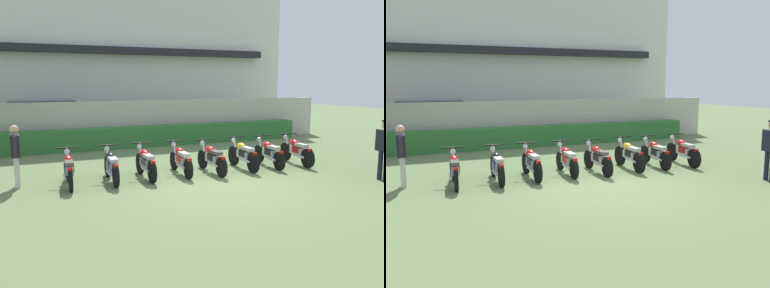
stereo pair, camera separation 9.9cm
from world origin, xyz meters
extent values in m
plane|color=#607547|center=(0.00, 0.00, 0.00)|extent=(60.00, 60.00, 0.00)
cube|color=silver|center=(0.00, 14.34, 3.86)|extent=(19.48, 6.00, 7.72)
cube|color=black|center=(0.00, 11.09, 4.25)|extent=(16.36, 0.50, 0.36)
cube|color=#BCB7A8|center=(0.00, 7.79, 0.95)|extent=(18.50, 0.30, 1.89)
cube|color=#337033|center=(0.00, 7.09, 0.42)|extent=(14.80, 0.70, 0.85)
cube|color=black|center=(-3.63, 9.57, 0.74)|extent=(4.52, 1.90, 1.00)
cube|color=#2D333D|center=(-3.83, 9.57, 1.57)|extent=(2.72, 1.73, 0.65)
cylinder|color=black|center=(-2.04, 10.48, 0.34)|extent=(0.68, 0.23, 0.68)
cylinder|color=black|center=(-2.06, 8.63, 0.34)|extent=(0.68, 0.23, 0.68)
cylinder|color=black|center=(-5.19, 10.51, 0.34)|extent=(0.68, 0.23, 0.68)
cylinder|color=black|center=(-5.21, 8.66, 0.34)|extent=(0.68, 0.23, 0.68)
cylinder|color=black|center=(-3.59, 2.22, 0.30)|extent=(0.12, 0.60, 0.59)
cylinder|color=black|center=(-3.65, 1.02, 0.30)|extent=(0.12, 0.60, 0.59)
cube|color=silver|center=(-3.62, 1.57, 0.45)|extent=(0.23, 0.61, 0.22)
ellipsoid|color=red|center=(-3.61, 1.74, 0.68)|extent=(0.24, 0.45, 0.22)
cube|color=#4C4742|center=(-3.63, 1.34, 0.66)|extent=(0.23, 0.53, 0.10)
cube|color=red|center=(-3.65, 0.92, 0.58)|extent=(0.10, 0.08, 0.08)
cylinder|color=silver|center=(-3.59, 2.13, 0.62)|extent=(0.06, 0.23, 0.65)
cylinder|color=black|center=(-3.60, 2.04, 0.94)|extent=(0.60, 0.07, 0.04)
sphere|color=silver|center=(-3.59, 2.24, 0.80)|extent=(0.14, 0.14, 0.14)
cylinder|color=silver|center=(-3.75, 1.33, 0.32)|extent=(0.10, 0.55, 0.07)
cube|color=navy|center=(-3.62, 1.52, 0.50)|extent=(0.26, 0.37, 0.20)
cylinder|color=black|center=(-2.49, 2.25, 0.30)|extent=(0.11, 0.60, 0.60)
cylinder|color=black|center=(-2.53, 1.00, 0.30)|extent=(0.11, 0.60, 0.60)
cube|color=silver|center=(-2.52, 1.58, 0.45)|extent=(0.22, 0.61, 0.22)
ellipsoid|color=black|center=(-2.51, 1.75, 0.68)|extent=(0.23, 0.45, 0.22)
cube|color=#B2ADA3|center=(-2.52, 1.35, 0.66)|extent=(0.22, 0.53, 0.10)
cube|color=red|center=(-2.54, 0.90, 0.58)|extent=(0.10, 0.08, 0.08)
cylinder|color=silver|center=(-2.50, 2.16, 0.62)|extent=(0.06, 0.23, 0.65)
cylinder|color=black|center=(-2.50, 2.07, 0.94)|extent=(0.60, 0.05, 0.04)
sphere|color=silver|center=(-2.49, 2.27, 0.80)|extent=(0.14, 0.14, 0.14)
cylinder|color=silver|center=(-2.64, 1.33, 0.32)|extent=(0.09, 0.55, 0.07)
cube|color=navy|center=(-2.52, 1.53, 0.50)|extent=(0.25, 0.37, 0.20)
cylinder|color=black|center=(-1.54, 2.25, 0.31)|extent=(0.09, 0.61, 0.61)
cylinder|color=black|center=(-1.55, 1.04, 0.31)|extent=(0.09, 0.61, 0.61)
cube|color=silver|center=(-1.54, 1.59, 0.46)|extent=(0.20, 0.60, 0.22)
ellipsoid|color=red|center=(-1.54, 1.76, 0.69)|extent=(0.22, 0.44, 0.22)
cube|color=#B2ADA3|center=(-1.55, 1.36, 0.67)|extent=(0.20, 0.52, 0.10)
cube|color=red|center=(-1.55, 0.94, 0.59)|extent=(0.10, 0.08, 0.08)
cylinder|color=silver|center=(-1.54, 2.16, 0.63)|extent=(0.05, 0.23, 0.65)
cylinder|color=black|center=(-1.54, 2.07, 0.95)|extent=(0.60, 0.04, 0.04)
sphere|color=silver|center=(-1.54, 2.27, 0.81)|extent=(0.14, 0.14, 0.14)
cylinder|color=silver|center=(-1.67, 1.34, 0.33)|extent=(0.07, 0.55, 0.07)
cube|color=black|center=(-1.54, 1.54, 0.51)|extent=(0.24, 0.36, 0.20)
cylinder|color=black|center=(-0.42, 2.36, 0.28)|extent=(0.12, 0.57, 0.56)
cylinder|color=black|center=(-0.48, 1.08, 0.28)|extent=(0.12, 0.57, 0.56)
cube|color=silver|center=(-0.46, 1.67, 0.43)|extent=(0.23, 0.61, 0.22)
ellipsoid|color=red|center=(-0.45, 1.84, 0.66)|extent=(0.24, 0.45, 0.22)
cube|color=beige|center=(-0.47, 1.44, 0.64)|extent=(0.22, 0.53, 0.10)
cube|color=red|center=(-0.49, 0.98, 0.56)|extent=(0.10, 0.08, 0.08)
cylinder|color=silver|center=(-0.43, 2.27, 0.60)|extent=(0.06, 0.23, 0.65)
cylinder|color=black|center=(-0.43, 2.18, 0.92)|extent=(0.60, 0.06, 0.04)
sphere|color=silver|center=(-0.42, 2.38, 0.78)|extent=(0.14, 0.14, 0.14)
cylinder|color=silver|center=(-0.59, 1.42, 0.30)|extent=(0.09, 0.55, 0.07)
cube|color=#A51414|center=(-0.46, 1.62, 0.48)|extent=(0.26, 0.37, 0.20)
cylinder|color=black|center=(0.47, 2.19, 0.29)|extent=(0.09, 0.58, 0.58)
cylinder|color=black|center=(0.46, 0.89, 0.29)|extent=(0.09, 0.58, 0.58)
cube|color=silver|center=(0.47, 1.49, 0.44)|extent=(0.20, 0.60, 0.22)
ellipsoid|color=red|center=(0.47, 1.66, 0.67)|extent=(0.22, 0.44, 0.22)
cube|color=#4C4742|center=(0.47, 1.26, 0.65)|extent=(0.20, 0.52, 0.10)
cube|color=red|center=(0.46, 0.79, 0.57)|extent=(0.10, 0.08, 0.08)
cylinder|color=silver|center=(0.47, 2.10, 0.61)|extent=(0.05, 0.23, 0.65)
cylinder|color=black|center=(0.47, 2.01, 0.93)|extent=(0.60, 0.04, 0.04)
sphere|color=silver|center=(0.47, 2.21, 0.79)|extent=(0.14, 0.14, 0.14)
cylinder|color=silver|center=(0.35, 1.24, 0.31)|extent=(0.07, 0.55, 0.07)
cube|color=black|center=(0.47, 1.44, 0.49)|extent=(0.24, 0.36, 0.20)
cylinder|color=black|center=(1.61, 2.23, 0.31)|extent=(0.11, 0.63, 0.63)
cylinder|color=black|center=(1.56, 0.98, 0.31)|extent=(0.11, 0.63, 0.63)
cube|color=silver|center=(1.58, 1.55, 0.46)|extent=(0.22, 0.61, 0.22)
ellipsoid|color=yellow|center=(1.59, 1.72, 0.69)|extent=(0.23, 0.45, 0.22)
cube|color=#B2ADA3|center=(1.58, 1.32, 0.67)|extent=(0.22, 0.53, 0.10)
cube|color=red|center=(1.56, 0.88, 0.59)|extent=(0.10, 0.08, 0.08)
cylinder|color=silver|center=(1.60, 2.14, 0.63)|extent=(0.06, 0.23, 0.65)
cylinder|color=black|center=(1.60, 2.05, 0.95)|extent=(0.60, 0.06, 0.04)
sphere|color=silver|center=(1.61, 2.25, 0.81)|extent=(0.14, 0.14, 0.14)
cylinder|color=silver|center=(1.46, 1.31, 0.33)|extent=(0.09, 0.55, 0.07)
cube|color=black|center=(1.58, 1.50, 0.51)|extent=(0.25, 0.37, 0.20)
cylinder|color=black|center=(2.59, 2.25, 0.29)|extent=(0.14, 0.59, 0.59)
cylinder|color=black|center=(2.49, 0.97, 0.29)|extent=(0.14, 0.59, 0.59)
cube|color=silver|center=(2.53, 1.56, 0.44)|extent=(0.25, 0.61, 0.22)
ellipsoid|color=red|center=(2.55, 1.73, 0.67)|extent=(0.25, 0.46, 0.22)
cube|color=#B2ADA3|center=(2.52, 1.33, 0.65)|extent=(0.24, 0.53, 0.10)
cube|color=red|center=(2.48, 0.87, 0.57)|extent=(0.11, 0.09, 0.08)
cylinder|color=silver|center=(2.58, 2.16, 0.61)|extent=(0.07, 0.23, 0.65)
cylinder|color=black|center=(2.57, 2.07, 0.93)|extent=(0.60, 0.08, 0.04)
sphere|color=silver|center=(2.59, 2.27, 0.79)|extent=(0.14, 0.14, 0.14)
cylinder|color=silver|center=(2.40, 1.32, 0.31)|extent=(0.11, 0.55, 0.07)
cube|color=black|center=(2.53, 1.51, 0.49)|extent=(0.27, 0.38, 0.20)
cylinder|color=black|center=(3.62, 2.18, 0.31)|extent=(0.14, 0.62, 0.62)
cylinder|color=black|center=(3.52, 0.90, 0.31)|extent=(0.14, 0.62, 0.62)
cube|color=silver|center=(3.56, 1.49, 0.46)|extent=(0.24, 0.61, 0.22)
ellipsoid|color=red|center=(3.58, 1.66, 0.69)|extent=(0.25, 0.46, 0.22)
cube|color=#B2ADA3|center=(3.55, 1.26, 0.67)|extent=(0.24, 0.53, 0.10)
cube|color=red|center=(3.51, 0.80, 0.59)|extent=(0.11, 0.09, 0.08)
cylinder|color=silver|center=(3.61, 2.09, 0.63)|extent=(0.07, 0.23, 0.65)
cylinder|color=black|center=(3.60, 2.00, 0.95)|extent=(0.60, 0.08, 0.04)
sphere|color=silver|center=(3.62, 2.20, 0.81)|extent=(0.14, 0.14, 0.14)
cylinder|color=silver|center=(3.42, 1.25, 0.33)|extent=(0.11, 0.55, 0.07)
cube|color=#A51414|center=(3.56, 1.44, 0.51)|extent=(0.27, 0.38, 0.20)
cylinder|color=beige|center=(-4.85, 2.11, 0.40)|extent=(0.13, 0.13, 0.80)
cylinder|color=beige|center=(-4.85, 1.90, 0.40)|extent=(0.13, 0.13, 0.80)
cube|color=#232328|center=(-4.85, 2.01, 1.08)|extent=(0.22, 0.46, 0.56)
cylinder|color=#232328|center=(-4.85, 2.29, 1.09)|extent=(0.09, 0.09, 0.54)
cylinder|color=#232328|center=(-4.85, 1.73, 1.09)|extent=(0.09, 0.09, 0.54)
sphere|color=tan|center=(-4.85, 2.01, 1.50)|extent=(0.22, 0.22, 0.22)
cylinder|color=black|center=(4.36, -1.10, 0.41)|extent=(0.13, 0.13, 0.81)
cylinder|color=black|center=(4.37, -0.92, 1.12)|extent=(0.09, 0.09, 0.55)
camera|label=1|loc=(-4.63, -8.79, 2.66)|focal=36.79mm
camera|label=2|loc=(-4.54, -8.83, 2.66)|focal=36.79mm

